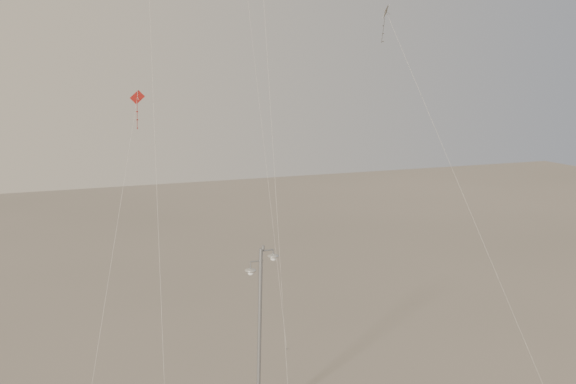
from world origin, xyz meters
name	(u,v)px	position (x,y,z in m)	size (l,w,h in m)	color
street_lamp	(260,331)	(1.33, 6.67, 4.56)	(1.62, 0.54, 8.54)	#94979C
kite_3	(124,186)	(-4.40, 7.81, 11.43)	(5.28, 9.40, 15.40)	maroon
kite_4	(420,95)	(11.41, 9.80, 14.93)	(4.43, 10.12, 19.61)	#302C28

